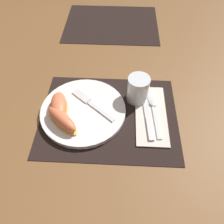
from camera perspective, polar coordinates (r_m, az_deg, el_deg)
name	(u,v)px	position (r m, az deg, el deg)	size (l,w,h in m)	color
ground_plane	(109,116)	(0.72, -0.80, -0.94)	(3.00, 3.00, 0.00)	brown
placemat	(109,115)	(0.72, -0.80, -0.84)	(0.45, 0.34, 0.00)	black
placemat_far	(111,23)	(1.15, -0.13, 22.14)	(0.45, 0.34, 0.00)	black
plate	(83,111)	(0.72, -7.50, 0.35)	(0.28, 0.28, 0.02)	white
juice_glass	(138,90)	(0.74, 6.76, 5.65)	(0.07, 0.07, 0.09)	silver
napkin	(151,114)	(0.73, 10.13, -0.55)	(0.10, 0.24, 0.00)	silver
knife	(147,114)	(0.72, 9.22, -0.46)	(0.03, 0.21, 0.01)	silver
spoon	(154,105)	(0.74, 10.80, 1.77)	(0.04, 0.19, 0.01)	silver
fork	(90,102)	(0.73, -5.69, 2.52)	(0.15, 0.13, 0.00)	silver
citrus_wedge_0	(59,107)	(0.71, -13.71, 1.31)	(0.08, 0.13, 0.04)	#F7C656
citrus_wedge_1	(58,114)	(0.70, -13.81, -0.58)	(0.09, 0.12, 0.03)	#F7C656
citrus_wedge_2	(62,120)	(0.68, -12.93, -1.99)	(0.13, 0.12, 0.04)	#F7C656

